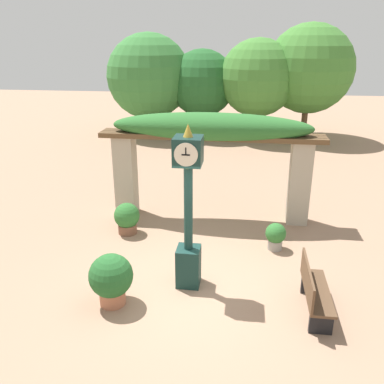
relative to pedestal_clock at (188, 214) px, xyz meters
name	(u,v)px	position (x,y,z in m)	size (l,w,h in m)	color
ground_plane	(193,287)	(0.11, -0.11, -1.50)	(60.00, 60.00, 0.00)	#9E7A60
pedestal_clock	(188,214)	(0.00, 0.00, 0.00)	(0.50, 0.55, 3.18)	#14332D
pergola	(211,139)	(0.11, 3.26, 0.66)	(5.70, 1.12, 2.82)	#A89E89
potted_plant_near_left	(127,218)	(-1.82, 2.01, -1.08)	(0.63, 0.63, 0.79)	brown
potted_plant_near_right	(276,235)	(1.76, 1.67, -1.15)	(0.47, 0.47, 0.64)	gray
potted_plant_far_left	(111,278)	(-1.28, -0.82, -0.96)	(0.79, 0.79, 0.98)	#B26B4C
park_bench	(314,291)	(2.29, -0.57, -1.07)	(0.42, 1.41, 0.89)	brown
tree_line	(230,75)	(0.09, 13.11, 1.41)	(11.61, 4.35, 5.27)	brown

